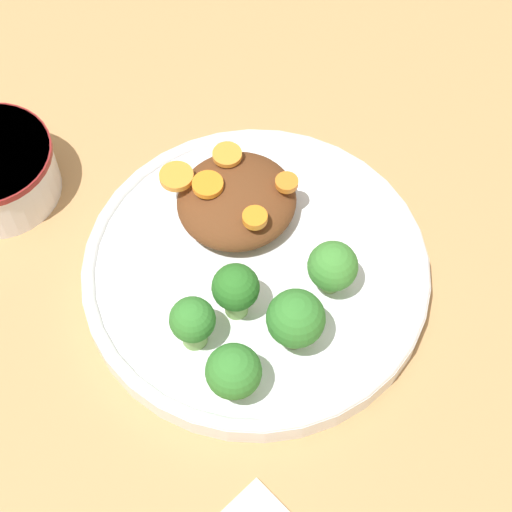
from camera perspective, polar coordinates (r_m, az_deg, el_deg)
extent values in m
plane|color=tan|center=(0.69, 0.00, -1.54)|extent=(4.00, 4.00, 0.00)
cylinder|color=white|center=(0.68, 0.00, -1.11)|extent=(0.27, 0.27, 0.02)
torus|color=white|center=(0.67, 0.00, -0.66)|extent=(0.27, 0.27, 0.01)
ellipsoid|color=#5B3319|center=(0.68, -1.30, 3.72)|extent=(0.09, 0.10, 0.04)
cylinder|color=#759E51|center=(0.63, 2.58, -5.17)|extent=(0.02, 0.02, 0.02)
sphere|color=#337A2D|center=(0.61, 2.67, -4.18)|extent=(0.04, 0.04, 0.04)
cylinder|color=#759E51|center=(0.62, -1.46, -8.50)|extent=(0.02, 0.02, 0.02)
sphere|color=#337A2D|center=(0.60, -1.50, -7.70)|extent=(0.04, 0.04, 0.04)
cylinder|color=#759E51|center=(0.63, -4.14, -5.11)|extent=(0.02, 0.02, 0.02)
sphere|color=#337A2D|center=(0.61, -4.26, -4.26)|extent=(0.03, 0.03, 0.03)
cylinder|color=#759E51|center=(0.66, 5.00, -1.60)|extent=(0.01, 0.01, 0.02)
sphere|color=#3D8433|center=(0.64, 5.14, -0.68)|extent=(0.04, 0.04, 0.04)
cylinder|color=#7FA85B|center=(0.64, -1.33, -3.08)|extent=(0.02, 0.02, 0.03)
sphere|color=#286B23|center=(0.62, -1.37, -2.10)|extent=(0.04, 0.04, 0.04)
cylinder|color=orange|center=(0.67, 2.06, 4.92)|extent=(0.02, 0.02, 0.01)
cylinder|color=orange|center=(0.68, -5.33, 5.31)|extent=(0.03, 0.03, 0.01)
cylinder|color=orange|center=(0.65, -0.07, 2.57)|extent=(0.02, 0.02, 0.01)
cylinder|color=orange|center=(0.69, -1.93, 6.77)|extent=(0.02, 0.02, 0.00)
cylinder|color=orange|center=(0.67, -2.89, 4.98)|extent=(0.02, 0.02, 0.01)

